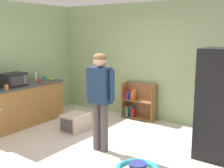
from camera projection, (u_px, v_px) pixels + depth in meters
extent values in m
plane|color=beige|center=(93.00, 152.00, 4.85)|extent=(12.00, 12.00, 0.00)
cube|color=#99B380|center=(154.00, 62.00, 6.51)|extent=(5.20, 0.06, 2.70)
cube|color=#94B780|center=(25.00, 61.00, 6.71)|extent=(0.06, 2.99, 2.70)
cube|color=olive|center=(20.00, 106.00, 6.19)|extent=(0.60, 2.05, 0.86)
cube|color=#414040|center=(19.00, 86.00, 6.11)|extent=(0.64, 2.09, 0.04)
sphere|color=silver|center=(1.00, 110.00, 5.44)|extent=(0.04, 0.04, 0.04)
sphere|color=silver|center=(29.00, 102.00, 5.99)|extent=(0.04, 0.04, 0.04)
sphere|color=silver|center=(53.00, 96.00, 6.55)|extent=(0.04, 0.04, 0.04)
cube|color=black|center=(222.00, 104.00, 4.52)|extent=(0.70, 0.68, 1.78)
cylinder|color=silver|center=(196.00, 98.00, 4.57)|extent=(0.02, 0.02, 0.50)
cube|color=#333333|center=(201.00, 78.00, 4.65)|extent=(0.01, 0.67, 0.01)
cube|color=brown|center=(125.00, 99.00, 6.85)|extent=(0.02, 0.28, 0.85)
cube|color=brown|center=(154.00, 104.00, 6.42)|extent=(0.02, 0.28, 0.85)
cube|color=brown|center=(141.00, 100.00, 6.74)|extent=(0.80, 0.02, 0.85)
cube|color=brown|center=(138.00, 118.00, 6.71)|extent=(0.76, 0.24, 0.02)
cube|color=brown|center=(139.00, 101.00, 6.64)|extent=(0.76, 0.24, 0.02)
cube|color=#254F9A|center=(125.00, 111.00, 6.86)|extent=(0.03, 0.17, 0.21)
cube|color=red|center=(125.00, 95.00, 6.79)|extent=(0.03, 0.17, 0.19)
cube|color=orange|center=(128.00, 111.00, 6.82)|extent=(0.02, 0.17, 0.24)
cube|color=#AE1F2B|center=(127.00, 95.00, 6.76)|extent=(0.02, 0.17, 0.22)
cube|color=#2F8545|center=(129.00, 112.00, 6.80)|extent=(0.03, 0.17, 0.19)
cube|color=#2F53A7|center=(129.00, 96.00, 6.74)|extent=(0.02, 0.17, 0.18)
cube|color=#225397|center=(132.00, 113.00, 6.76)|extent=(0.02, 0.17, 0.18)
cube|color=#923891|center=(132.00, 96.00, 6.68)|extent=(0.02, 0.17, 0.17)
cube|color=#325FA5|center=(132.00, 111.00, 6.75)|extent=(0.03, 0.17, 0.25)
cube|color=orange|center=(134.00, 95.00, 6.66)|extent=(0.02, 0.17, 0.25)
cube|color=#B5262A|center=(134.00, 113.00, 6.73)|extent=(0.03, 0.17, 0.20)
cylinder|color=#534A4D|center=(97.00, 126.00, 4.91)|extent=(0.13, 0.13, 0.85)
cylinder|color=#534A4D|center=(104.00, 128.00, 4.82)|extent=(0.13, 0.13, 0.85)
cube|color=navy|center=(100.00, 85.00, 4.74)|extent=(0.38, 0.22, 0.60)
cylinder|color=navy|center=(89.00, 82.00, 4.86)|extent=(0.09, 0.09, 0.51)
cylinder|color=navy|center=(112.00, 85.00, 4.60)|extent=(0.09, 0.09, 0.51)
sphere|color=#DBAB88|center=(100.00, 61.00, 4.66)|extent=(0.21, 0.21, 0.21)
ellipsoid|color=brown|center=(100.00, 57.00, 4.65)|extent=(0.22, 0.22, 0.14)
cylinder|color=navy|center=(138.00, 167.00, 3.75)|extent=(0.23, 0.23, 0.10)
cube|color=beige|center=(76.00, 122.00, 5.88)|extent=(0.42, 0.54, 0.36)
cube|color=#424247|center=(66.00, 126.00, 5.66)|extent=(0.32, 0.01, 0.27)
cube|color=black|center=(13.00, 80.00, 5.96)|extent=(0.36, 0.48, 0.28)
cube|color=#2D2D33|center=(17.00, 81.00, 5.82)|extent=(0.01, 0.31, 0.20)
cube|color=#515156|center=(25.00, 79.00, 6.00)|extent=(0.01, 0.10, 0.20)
ellipsoid|color=yellow|center=(51.00, 79.00, 6.76)|extent=(0.11, 0.15, 0.04)
ellipsoid|color=yellow|center=(52.00, 79.00, 6.76)|extent=(0.07, 0.16, 0.04)
ellipsoid|color=yellow|center=(52.00, 79.00, 6.75)|extent=(0.07, 0.16, 0.04)
ellipsoid|color=yellow|center=(53.00, 79.00, 6.74)|extent=(0.11, 0.15, 0.04)
cylinder|color=silver|center=(36.00, 76.00, 6.75)|extent=(0.07, 0.07, 0.18)
cylinder|color=silver|center=(36.00, 71.00, 6.72)|extent=(0.03, 0.03, 0.05)
cylinder|color=black|center=(35.00, 70.00, 6.72)|extent=(0.04, 0.03, 0.02)
cylinder|color=orange|center=(6.00, 87.00, 5.62)|extent=(0.08, 0.08, 0.09)
cylinder|color=teal|center=(44.00, 78.00, 6.74)|extent=(0.08, 0.08, 0.09)
cylinder|color=red|center=(40.00, 81.00, 6.37)|extent=(0.08, 0.08, 0.09)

